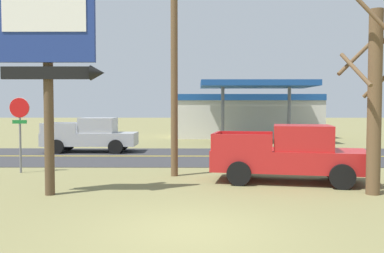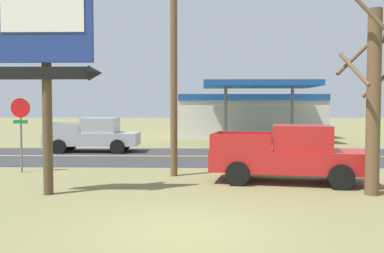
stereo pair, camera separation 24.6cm
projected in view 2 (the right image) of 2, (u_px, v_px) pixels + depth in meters
ground_plane at (183, 231)px, 8.71m from camera, size 180.00×180.00×0.00m
road_asphalt at (194, 156)px, 21.69m from camera, size 140.00×8.00×0.02m
road_centre_line at (194, 156)px, 21.69m from camera, size 126.00×0.20×0.01m
motel_sign at (46, 40)px, 11.97m from camera, size 3.10×0.54×6.66m
stop_sign at (21, 121)px, 16.34m from camera, size 0.80×0.08×2.95m
utility_pole at (174, 39)px, 15.39m from camera, size 1.87×0.26×9.56m
bare_tree at (374, 94)px, 12.10m from camera, size 2.14×2.16×5.74m
gas_station at (250, 114)px, 35.73m from camera, size 12.00×11.50×4.40m
pickup_red_parked_on_lawn at (290, 154)px, 14.25m from camera, size 5.48×2.96×1.96m
pickup_silver_on_road at (94, 135)px, 23.77m from camera, size 5.20×2.24×1.96m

